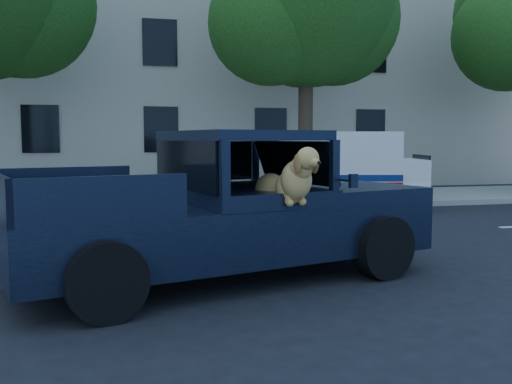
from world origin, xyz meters
TOP-DOWN VIEW (x-y plane):
  - ground at (0.00, 0.00)m, footprint 120.00×120.00m
  - far_sidewalk at (0.00, 9.20)m, footprint 60.00×4.00m
  - lane_stripes at (2.00, 3.40)m, footprint 21.60×0.14m
  - street_tree_mid at (5.03, 9.62)m, footprint 6.00×5.20m
  - building_main at (3.00, 16.50)m, footprint 26.00×6.00m
  - pickup_truck at (0.63, 0.49)m, footprint 5.87×3.55m
  - mail_truck at (5.33, 7.15)m, footprint 4.04×2.63m

SIDE VIEW (x-z plane):
  - ground at x=0.00m, z-range 0.00..0.00m
  - lane_stripes at x=2.00m, z-range 0.00..0.01m
  - far_sidewalk at x=0.00m, z-range 0.00..0.15m
  - pickup_truck at x=0.63m, z-range -0.32..1.65m
  - mail_truck at x=5.33m, z-range -0.13..1.92m
  - building_main at x=3.00m, z-range 0.00..9.00m
  - street_tree_mid at x=5.03m, z-range 1.41..10.01m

